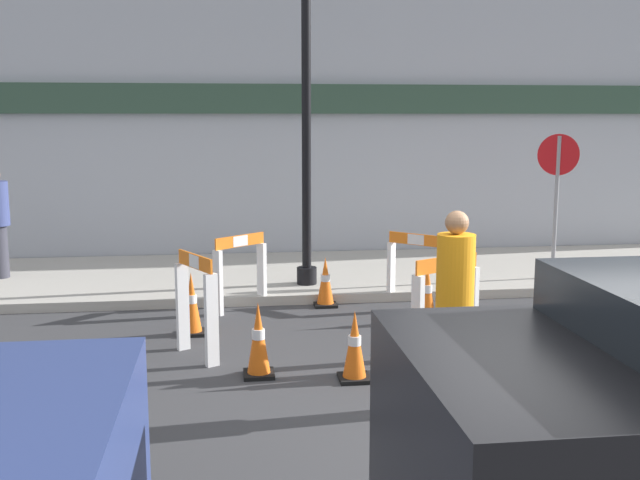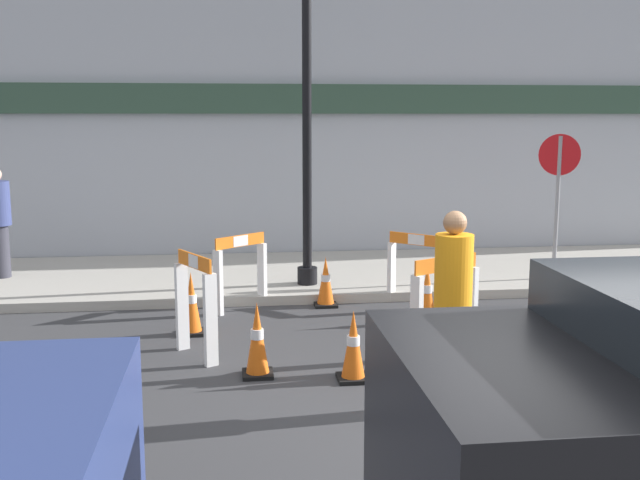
{
  "view_description": "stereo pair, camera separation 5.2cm",
  "coord_description": "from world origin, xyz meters",
  "views": [
    {
      "loc": [
        -2.64,
        -5.23,
        2.51
      ],
      "look_at": [
        -1.49,
        3.79,
        1.0
      ],
      "focal_mm": 42.0,
      "sensor_mm": 36.0,
      "label": 1
    },
    {
      "loc": [
        -2.58,
        -5.24,
        2.51
      ],
      "look_at": [
        -1.49,
        3.79,
        1.0
      ],
      "focal_mm": 42.0,
      "sensor_mm": 36.0,
      "label": 2
    }
  ],
  "objects": [
    {
      "name": "traffic_cone_1",
      "position": [
        -0.21,
        3.45,
        0.36
      ],
      "size": [
        0.3,
        0.3,
        0.74
      ],
      "color": "black",
      "rests_on": "ground_plane"
    },
    {
      "name": "traffic_cone_3",
      "position": [
        -3.05,
        3.3,
        0.36
      ],
      "size": [
        0.3,
        0.3,
        0.74
      ],
      "color": "black",
      "rests_on": "ground_plane"
    },
    {
      "name": "traffic_cone_2",
      "position": [
        -1.44,
        1.55,
        0.33
      ],
      "size": [
        0.3,
        0.3,
        0.69
      ],
      "color": "black",
      "rests_on": "ground_plane"
    },
    {
      "name": "barricade_3",
      "position": [
        -0.43,
        1.96,
        0.6
      ],
      "size": [
        0.8,
        0.51,
        1.11
      ],
      "rotation": [
        0.0,
        0.0,
        6.77
      ],
      "color": "white",
      "rests_on": "ground_plane"
    },
    {
      "name": "traffic_cone_5",
      "position": [
        -1.33,
        4.4,
        0.32
      ],
      "size": [
        0.3,
        0.3,
        0.67
      ],
      "color": "black",
      "rests_on": "ground_plane"
    },
    {
      "name": "streetlamp_post",
      "position": [
        -1.5,
        5.2,
        3.81
      ],
      "size": [
        0.44,
        0.44,
        5.78
      ],
      "color": "black",
      "rests_on": "sidewalk_slab"
    },
    {
      "name": "barricade_1",
      "position": [
        -2.46,
        4.35,
        0.53
      ],
      "size": [
        0.71,
        0.61,
        0.99
      ],
      "rotation": [
        0.0,
        0.0,
        3.82
      ],
      "color": "white",
      "rests_on": "ground_plane"
    },
    {
      "name": "traffic_cone_4",
      "position": [
        0.25,
        3.48,
        0.32
      ],
      "size": [
        0.3,
        0.3,
        0.66
      ],
      "color": "black",
      "rests_on": "ground_plane"
    },
    {
      "name": "stop_sign",
      "position": [
        2.18,
        5.14,
        1.56
      ],
      "size": [
        0.59,
        0.15,
        2.13
      ],
      "rotation": [
        0.0,
        0.0,
        2.93
      ],
      "color": "gray",
      "rests_on": "sidewalk_slab"
    },
    {
      "name": "person_worker",
      "position": [
        -0.72,
        0.75,
        0.94
      ],
      "size": [
        0.4,
        0.4,
        1.73
      ],
      "rotation": [
        0.0,
        0.0,
        1.86
      ],
      "color": "#33333D",
      "rests_on": "ground_plane"
    },
    {
      "name": "traffic_cone_0",
      "position": [
        -2.34,
        1.78,
        0.36
      ],
      "size": [
        0.3,
        0.3,
        0.74
      ],
      "color": "black",
      "rests_on": "ground_plane"
    },
    {
      "name": "barricade_2",
      "position": [
        -2.96,
        2.43,
        0.58
      ],
      "size": [
        0.46,
        0.71,
        1.11
      ],
      "rotation": [
        0.0,
        0.0,
        5.2
      ],
      "color": "white",
      "rests_on": "ground_plane"
    },
    {
      "name": "barricade_0",
      "position": [
        -0.13,
        4.31,
        0.52
      ],
      "size": [
        0.69,
        0.65,
        0.97
      ],
      "rotation": [
        0.0,
        0.0,
        2.4
      ],
      "color": "white",
      "rests_on": "ground_plane"
    },
    {
      "name": "ground_plane",
      "position": [
        0.0,
        0.0,
        0.0
      ],
      "size": [
        60.0,
        60.0,
        0.0
      ],
      "primitive_type": "plane",
      "color": "#38383A"
    },
    {
      "name": "storefront_facade",
      "position": [
        0.0,
        7.84,
        2.75
      ],
      "size": [
        18.0,
        0.22,
        5.5
      ],
      "color": "#A3A8B2",
      "rests_on": "ground_plane"
    },
    {
      "name": "sidewalk_slab",
      "position": [
        0.0,
        6.13,
        0.07
      ],
      "size": [
        18.0,
        3.27,
        0.13
      ],
      "color": "#ADA89E",
      "rests_on": "ground_plane"
    }
  ]
}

